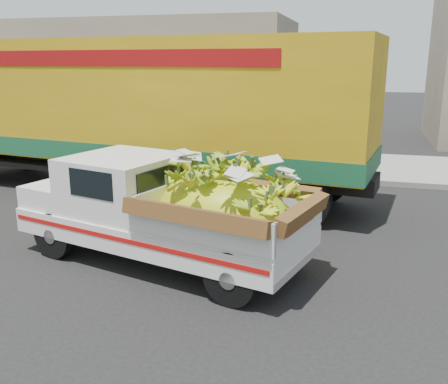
# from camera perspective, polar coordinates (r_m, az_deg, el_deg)

# --- Properties ---
(ground) EXTENTS (100.00, 100.00, 0.00)m
(ground) POSITION_cam_1_polar(r_m,az_deg,el_deg) (8.71, -15.25, -8.03)
(ground) COLOR black
(ground) RESTS_ON ground
(curb) EXTENTS (60.00, 0.25, 0.15)m
(curb) POSITION_cam_1_polar(r_m,az_deg,el_deg) (14.88, -1.45, 2.30)
(curb) COLOR gray
(curb) RESTS_ON ground
(sidewalk) EXTENTS (60.00, 4.00, 0.14)m
(sidewalk) POSITION_cam_1_polar(r_m,az_deg,el_deg) (16.86, 0.64, 3.78)
(sidewalk) COLOR gray
(sidewalk) RESTS_ON ground
(building_left) EXTENTS (18.00, 6.00, 5.00)m
(building_left) POSITION_cam_1_polar(r_m,az_deg,el_deg) (25.10, -14.02, 12.58)
(building_left) COLOR gray
(building_left) RESTS_ON ground
(pickup_truck) EXTENTS (5.26, 3.00, 1.74)m
(pickup_truck) POSITION_cam_1_polar(r_m,az_deg,el_deg) (8.10, -5.12, -2.25)
(pickup_truck) COLOR black
(pickup_truck) RESTS_ON ground
(semi_trailer) EXTENTS (12.05, 4.09, 3.80)m
(semi_trailer) POSITION_cam_1_polar(r_m,az_deg,el_deg) (12.76, -10.36, 9.27)
(semi_trailer) COLOR black
(semi_trailer) RESTS_ON ground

